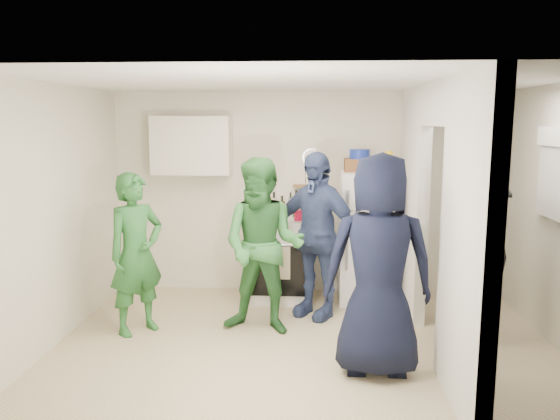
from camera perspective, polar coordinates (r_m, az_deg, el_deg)
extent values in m
plane|color=#C8B98D|center=(5.50, 2.52, -13.69)|extent=(4.80, 4.80, 0.00)
plane|color=silver|center=(6.82, 2.85, 1.75)|extent=(4.80, 0.00, 4.80)
plane|color=silver|center=(3.48, 2.16, -5.67)|extent=(4.80, 0.00, 4.80)
plane|color=silver|center=(5.70, -22.28, -0.44)|extent=(0.00, 3.40, 3.40)
plane|color=white|center=(5.07, 2.72, 13.30)|extent=(4.80, 4.80, 0.00)
cube|color=silver|center=(6.32, 13.72, 0.90)|extent=(0.12, 1.20, 2.50)
cube|color=silver|center=(4.21, 18.95, -3.52)|extent=(0.12, 1.20, 2.50)
cube|color=silver|center=(5.18, 16.33, 10.64)|extent=(0.12, 1.00, 0.40)
cube|color=white|center=(6.65, 0.00, -5.02)|extent=(0.84, 0.70, 1.00)
cube|color=silver|center=(6.75, -9.19, 6.68)|extent=(0.95, 0.34, 0.70)
cube|color=white|center=(6.57, 9.02, -2.81)|extent=(0.64, 0.62, 1.56)
cube|color=brown|center=(6.49, 8.29, 4.67)|extent=(0.35, 0.25, 0.15)
cylinder|color=navy|center=(6.48, 8.32, 5.82)|extent=(0.24, 0.24, 0.11)
cylinder|color=yellow|center=(6.37, 11.29, 4.96)|extent=(0.09, 0.09, 0.25)
cylinder|color=white|center=(6.75, 3.30, 5.51)|extent=(0.22, 0.02, 0.22)
cube|color=olive|center=(6.75, 2.85, 2.54)|extent=(0.35, 0.08, 0.03)
cube|color=black|center=(5.76, 27.13, 3.34)|extent=(0.03, 0.70, 0.80)
cube|color=white|center=(5.75, 26.99, 3.35)|extent=(0.04, 0.76, 0.86)
cube|color=white|center=(5.73, 27.02, 6.84)|extent=(0.04, 0.82, 0.18)
cylinder|color=#F6FF15|center=(6.31, -1.21, 0.01)|extent=(0.09, 0.09, 0.25)
cylinder|color=red|center=(6.32, 1.88, -0.57)|extent=(0.09, 0.09, 0.12)
imported|color=#2D7131|center=(5.70, -14.79, -4.44)|extent=(0.69, 0.71, 1.64)
imported|color=#33753B|center=(5.51, -1.76, -3.83)|extent=(0.98, 0.83, 1.79)
imported|color=#384D7A|center=(5.98, 3.73, -2.63)|extent=(1.14, 0.96, 1.82)
imported|color=black|center=(4.67, 10.29, -5.70)|extent=(0.94, 0.62, 1.90)
imported|color=black|center=(5.63, 19.66, -4.60)|extent=(0.77, 1.17, 1.69)
cylinder|color=brown|center=(6.67, -2.33, 0.50)|extent=(0.08, 0.08, 0.25)
cylinder|color=#194C23|center=(6.44, -1.68, 0.17)|extent=(0.06, 0.06, 0.25)
cylinder|color=silver|center=(6.69, -0.63, 0.69)|extent=(0.08, 0.08, 0.28)
cylinder|color=#602910|center=(6.46, 0.21, 0.32)|extent=(0.08, 0.08, 0.27)
cylinder|color=#979DA8|center=(6.70, 1.11, 0.68)|extent=(0.06, 0.06, 0.28)
cylinder|color=#163915|center=(6.53, 1.69, 0.67)|extent=(0.07, 0.07, 0.33)
cylinder|color=#A77E36|center=(6.65, 2.22, 0.48)|extent=(0.08, 0.08, 0.25)
cylinder|color=#ABB3B8|center=(6.44, -2.67, 0.30)|extent=(0.07, 0.07, 0.28)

